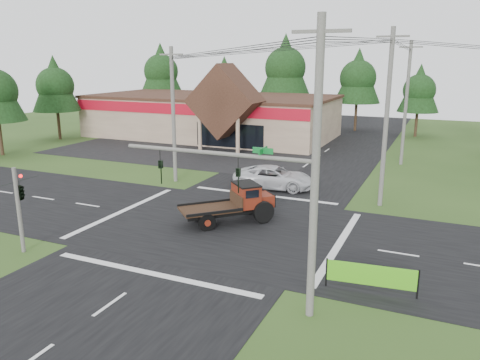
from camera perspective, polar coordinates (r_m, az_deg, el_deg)
The scene contains 20 objects.
ground at distance 27.69m, azimuth -2.37°, elevation -5.62°, with size 120.00×120.00×0.00m, color #2A4418.
road_ns at distance 27.69m, azimuth -2.37°, elevation -5.60°, with size 12.00×120.00×0.02m, color black.
road_ew at distance 27.69m, azimuth -2.37°, elevation -5.60°, with size 120.00×12.00×0.02m, color black.
parking_apron at distance 50.33m, azimuth -7.11°, elevation 3.46°, with size 28.00×14.00×0.02m, color black.
cvs_building at distance 59.87m, azimuth -3.37°, elevation 7.96°, with size 30.40×18.20×9.19m.
traffic_signal_mast at distance 17.56m, azimuth 3.70°, elevation -2.35°, with size 8.12×0.24×7.00m.
traffic_signal_corner at distance 25.59m, azimuth -25.37°, elevation -0.46°, with size 0.53×2.48×4.40m.
utility_pole_nr at distance 16.76m, azimuth 9.17°, elevation 0.98°, with size 2.00×0.30×11.00m.
utility_pole_nw at distance 37.15m, azimuth -8.13°, elevation 7.94°, with size 2.00×0.30×10.50m.
utility_pole_ne at distance 31.70m, azimuth 17.43°, elevation 7.25°, with size 2.00×0.30×11.50m.
utility_pole_n at distance 45.59m, azimuth 19.59°, elevation 8.88°, with size 2.00×0.30×11.20m.
tree_row_a at distance 75.75m, azimuth -9.61°, elevation 13.13°, with size 6.72×6.72×12.12m.
tree_row_b at distance 72.59m, azimuth -1.91°, elevation 12.21°, with size 5.60×5.60×10.10m.
tree_row_c at distance 67.83m, azimuth 5.54°, elevation 13.70°, with size 7.28×7.28×13.13m.
tree_row_d at distance 66.35m, azimuth 14.20°, elevation 12.16°, with size 6.16×6.16×11.11m.
tree_row_e at distance 63.49m, azimuth 21.03°, elevation 10.36°, with size 5.04×5.04×9.09m.
tree_side_w at distance 61.50m, azimuth -21.63°, elevation 10.83°, with size 5.60×5.60×10.10m.
antique_flatbed_truck at distance 27.90m, azimuth -1.40°, elevation -2.89°, with size 2.16×5.67×2.37m, color #611D0D, non-canonical shape.
roadside_banner at distance 20.67m, azimuth 15.67°, elevation -11.46°, with size 3.79×0.11×1.29m, color #4CAF17, non-canonical shape.
white_pickup at distance 35.62m, azimuth 4.15°, elevation 0.33°, with size 2.79×6.05×1.68m, color silver.
Camera 1 is at (11.59, -23.29, 9.48)m, focal length 35.00 mm.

